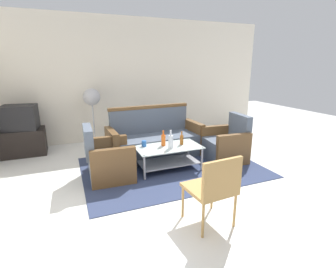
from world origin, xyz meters
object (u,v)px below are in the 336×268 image
(bottle_orange, at_px, (163,140))
(tv_stand, at_px, (24,142))
(armchair_left, at_px, (108,161))
(pedestal_fan, at_px, (92,100))
(coffee_table, at_px, (168,154))
(cup, at_px, (144,144))
(couch, at_px, (155,141))
(television, at_px, (20,117))
(armchair_right, at_px, (226,145))
(bottle_clear, at_px, (171,142))
(bottle_brown, at_px, (182,140))
(wicker_chair, at_px, (214,186))

(bottle_orange, height_order, tv_stand, bottle_orange)
(armchair_left, relative_size, tv_stand, 1.06)
(bottle_orange, height_order, pedestal_fan, pedestal_fan)
(coffee_table, xyz_separation_m, cup, (-0.38, 0.17, 0.19))
(couch, height_order, cup, couch)
(coffee_table, distance_m, television, 3.01)
(armchair_left, xyz_separation_m, armchair_right, (2.18, -0.03, 0.00))
(bottle_clear, height_order, tv_stand, bottle_clear)
(coffee_table, distance_m, cup, 0.46)
(couch, relative_size, cup, 18.27)
(armchair_left, height_order, television, television)
(armchair_left, bearing_deg, bottle_orange, 94.38)
(coffee_table, height_order, bottle_brown, bottle_brown)
(couch, relative_size, tv_stand, 2.28)
(coffee_table, relative_size, tv_stand, 1.38)
(coffee_table, height_order, bottle_clear, bottle_clear)
(wicker_chair, bearing_deg, cup, 92.70)
(couch, distance_m, armchair_right, 1.37)
(tv_stand, bearing_deg, pedestal_fan, 2.08)
(tv_stand, bearing_deg, armchair_left, -51.44)
(tv_stand, bearing_deg, bottle_clear, -38.13)
(bottle_brown, bearing_deg, tv_stand, 146.56)
(couch, distance_m, cup, 0.68)
(armchair_left, relative_size, armchair_right, 1.00)
(bottle_brown, bearing_deg, cup, 167.02)
(cup, distance_m, television, 2.59)
(coffee_table, relative_size, bottle_brown, 4.71)
(coffee_table, distance_m, bottle_brown, 0.34)
(wicker_chair, bearing_deg, couch, 82.04)
(bottle_brown, bearing_deg, armchair_left, 179.20)
(couch, relative_size, pedestal_fan, 1.44)
(bottle_orange, relative_size, cup, 2.68)
(couch, distance_m, wicker_chair, 2.39)
(bottle_orange, distance_m, bottle_brown, 0.32)
(armchair_right, xyz_separation_m, bottle_brown, (-0.92, 0.01, 0.21))
(armchair_right, distance_m, television, 4.00)
(couch, distance_m, coffee_table, 0.71)
(couch, bearing_deg, armchair_right, 146.98)
(bottle_orange, distance_m, television, 2.89)
(coffee_table, bearing_deg, couch, 90.21)
(bottle_clear, height_order, cup, bottle_clear)
(bottle_brown, height_order, television, television)
(cup, bearing_deg, television, 141.43)
(coffee_table, distance_m, pedestal_fan, 2.21)
(armchair_left, relative_size, television, 1.31)
(couch, xyz_separation_m, armchair_left, (-1.01, -0.67, -0.03))
(armchair_right, bearing_deg, coffee_table, 94.72)
(cup, distance_m, pedestal_fan, 1.85)
(cup, bearing_deg, tv_stand, 141.48)
(armchair_right, xyz_separation_m, bottle_orange, (-1.23, 0.07, 0.22))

